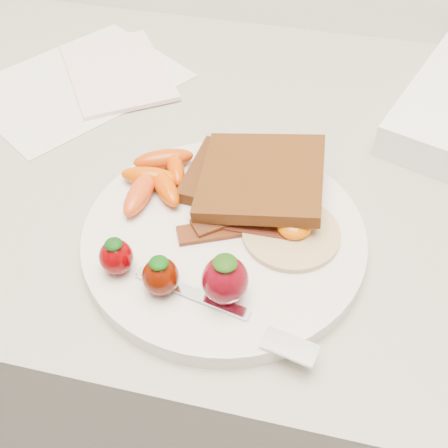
# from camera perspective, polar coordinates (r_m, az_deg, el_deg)

# --- Properties ---
(counter) EXTENTS (2.00, 0.60, 0.90)m
(counter) POSITION_cam_1_polar(r_m,az_deg,el_deg) (0.99, 1.70, -13.26)
(counter) COLOR gray
(counter) RESTS_ON ground
(plate) EXTENTS (0.27, 0.27, 0.02)m
(plate) POSITION_cam_1_polar(r_m,az_deg,el_deg) (0.54, 0.00, -1.37)
(plate) COLOR silver
(plate) RESTS_ON counter
(toast_lower) EXTENTS (0.10, 0.10, 0.01)m
(toast_lower) POSITION_cam_1_polar(r_m,az_deg,el_deg) (0.58, 1.09, 4.78)
(toast_lower) COLOR #341B09
(toast_lower) RESTS_ON plate
(toast_upper) EXTENTS (0.13, 0.13, 0.03)m
(toast_upper) POSITION_cam_1_polar(r_m,az_deg,el_deg) (0.56, 3.83, 4.79)
(toast_upper) COLOR black
(toast_upper) RESTS_ON toast_lower
(fried_egg) EXTENTS (0.11, 0.11, 0.02)m
(fried_egg) POSITION_cam_1_polar(r_m,az_deg,el_deg) (0.53, 6.91, -0.70)
(fried_egg) COLOR beige
(fried_egg) RESTS_ON plate
(bacon_strips) EXTENTS (0.11, 0.08, 0.01)m
(bacon_strips) POSITION_cam_1_polar(r_m,az_deg,el_deg) (0.53, 1.04, 0.12)
(bacon_strips) COLOR #341307
(bacon_strips) RESTS_ON plate
(baby_carrots) EXTENTS (0.08, 0.11, 0.02)m
(baby_carrots) POSITION_cam_1_polar(r_m,az_deg,el_deg) (0.58, -6.78, 4.75)
(baby_carrots) COLOR #C84C00
(baby_carrots) RESTS_ON plate
(strawberries) EXTENTS (0.13, 0.04, 0.05)m
(strawberries) POSITION_cam_1_polar(r_m,az_deg,el_deg) (0.48, -4.23, -4.99)
(strawberries) COLOR #6A0003
(strawberries) RESTS_ON plate
(fork) EXTENTS (0.17, 0.06, 0.00)m
(fork) POSITION_cam_1_polar(r_m,az_deg,el_deg) (0.47, 1.09, -9.35)
(fork) COLOR silver
(fork) RESTS_ON plate
(paper_sheet) EXTENTS (0.30, 0.31, 0.00)m
(paper_sheet) POSITION_cam_1_polar(r_m,az_deg,el_deg) (0.78, -14.65, 13.66)
(paper_sheet) COLOR white
(paper_sheet) RESTS_ON counter
(notepad) EXTENTS (0.20, 0.22, 0.01)m
(notepad) POSITION_cam_1_polar(r_m,az_deg,el_deg) (0.78, -10.83, 14.98)
(notepad) COLOR #FFD0D9
(notepad) RESTS_ON paper_sheet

